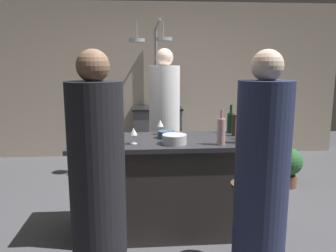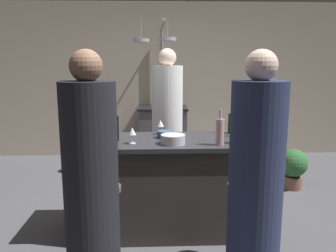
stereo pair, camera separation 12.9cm
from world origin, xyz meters
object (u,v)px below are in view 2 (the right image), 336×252
at_px(wine_bottle_dark, 115,128).
at_px(wine_bottle_red, 232,123).
at_px(wine_glass_near_left_guest, 160,124).
at_px(mixing_bowl_blue, 166,134).
at_px(stove_range, 163,133).
at_px(mixing_bowl_wooden, 92,135).
at_px(wine_bottle_green, 252,128).
at_px(potted_plant, 293,166).
at_px(wine_bottle_rose, 220,131).
at_px(chef, 167,127).
at_px(guest_right, 255,189).
at_px(bar_stool_left, 105,223).
at_px(bar_stool_right, 243,221).
at_px(wine_glass_by_chef, 115,126).
at_px(guest_left, 91,191).
at_px(pepper_mill, 235,126).
at_px(mixing_bowl_steel, 173,139).
at_px(wine_bottle_white, 239,131).
at_px(wine_glass_near_right_guest, 132,132).

bearing_deg(wine_bottle_dark, wine_bottle_red, 14.06).
xyz_separation_m(wine_glass_near_left_guest, mixing_bowl_blue, (0.05, -0.17, -0.07)).
xyz_separation_m(stove_range, mixing_bowl_wooden, (-0.72, -2.40, 0.49)).
distance_m(wine_bottle_green, mixing_bowl_blue, 0.80).
distance_m(potted_plant, mixing_bowl_wooden, 2.64).
distance_m(wine_bottle_red, wine_bottle_rose, 0.54).
distance_m(chef, wine_glass_near_left_guest, 0.82).
distance_m(chef, guest_right, 2.08).
xyz_separation_m(stove_range, guest_right, (0.53, -3.44, 0.34)).
relative_size(bar_stool_left, potted_plant, 1.31).
bearing_deg(guest_right, potted_plant, 61.24).
height_order(bar_stool_right, wine_glass_by_chef, wine_glass_by_chef).
height_order(stove_range, bar_stool_left, stove_range).
relative_size(stove_range, wine_glass_near_left_guest, 6.10).
height_order(wine_bottle_green, wine_bottle_dark, wine_bottle_dark).
xyz_separation_m(stove_range, potted_plant, (1.64, -1.41, -0.15)).
xyz_separation_m(guest_left, potted_plant, (2.19, 2.02, -0.49)).
relative_size(pepper_mill, mixing_bowl_steel, 0.97).
xyz_separation_m(bar_stool_left, wine_bottle_white, (1.13, 0.43, 0.64)).
height_order(potted_plant, mixing_bowl_steel, mixing_bowl_steel).
distance_m(potted_plant, wine_bottle_red, 1.45).
bearing_deg(bar_stool_right, bar_stool_left, 180.00).
xyz_separation_m(bar_stool_left, guest_right, (1.05, -0.37, 0.41)).
xyz_separation_m(guest_right, wine_glass_near_left_guest, (-0.60, 1.23, 0.22)).
bearing_deg(bar_stool_right, chef, 108.02).
relative_size(wine_bottle_green, mixing_bowl_wooden, 1.38).
bearing_deg(bar_stool_left, guest_right, -19.43).
xyz_separation_m(guest_left, pepper_mill, (1.19, 1.09, 0.22)).
relative_size(bar_stool_right, wine_glass_near_left_guest, 4.66).
height_order(potted_plant, wine_glass_near_right_guest, wine_glass_near_right_guest).
relative_size(stove_range, bar_stool_left, 1.31).
xyz_separation_m(wine_bottle_red, wine_glass_near_left_guest, (-0.72, -0.02, -0.00)).
bearing_deg(wine_glass_near_left_guest, wine_bottle_dark, -147.53).
distance_m(bar_stool_right, wine_bottle_green, 0.87).
distance_m(wine_bottle_white, wine_bottle_rose, 0.19).
bearing_deg(stove_range, mixing_bowl_steel, -89.33).
xyz_separation_m(chef, wine_glass_near_right_guest, (-0.35, -1.18, 0.18)).
distance_m(wine_bottle_dark, mixing_bowl_wooden, 0.25).
distance_m(guest_left, pepper_mill, 1.63).
bearing_deg(mixing_bowl_blue, wine_bottle_rose, -34.17).
relative_size(wine_bottle_green, mixing_bowl_blue, 1.82).
relative_size(bar_stool_left, mixing_bowl_steel, 3.15).
bearing_deg(mixing_bowl_wooden, wine_bottle_white, -9.99).
bearing_deg(pepper_mill, wine_glass_near_right_guest, -164.92).
distance_m(chef, bar_stool_right, 1.79).
distance_m(stove_range, wine_bottle_rose, 2.78).
relative_size(mixing_bowl_blue, mixing_bowl_wooden, 0.76).
relative_size(bar_stool_right, wine_bottle_dark, 2.16).
bearing_deg(mixing_bowl_blue, potted_plant, 30.05).
relative_size(stove_range, potted_plant, 1.71).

